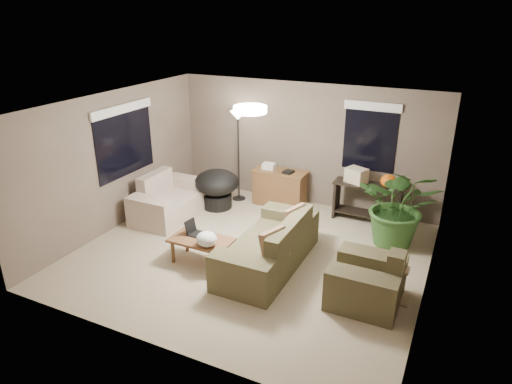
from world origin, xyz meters
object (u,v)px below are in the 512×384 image
at_px(floor_lamp, 238,126).
at_px(armchair, 367,282).
at_px(papasan_chair, 217,186).
at_px(coffee_table, 201,242).
at_px(desk, 280,188).
at_px(main_sofa, 271,249).
at_px(loveseat, 169,202).
at_px(cat_scratching_post, 399,286).
at_px(houseplant, 399,215).
at_px(console_table, 367,200).

bearing_deg(floor_lamp, armchair, -36.97).
relative_size(papasan_chair, floor_lamp, 0.55).
height_order(coffee_table, desk, desk).
distance_m(main_sofa, desk, 2.45).
distance_m(loveseat, cat_scratching_post, 4.65).
bearing_deg(main_sofa, cat_scratching_post, -1.66).
height_order(desk, papasan_chair, papasan_chair).
distance_m(papasan_chair, cat_scratching_post, 4.27).
distance_m(coffee_table, houseplant, 3.36).
xyz_separation_m(console_table, cat_scratching_post, (1.00, -2.37, -0.22)).
bearing_deg(main_sofa, coffee_table, -159.48).
bearing_deg(floor_lamp, loveseat, -121.90).
relative_size(console_table, houseplant, 0.88).
relative_size(main_sofa, desk, 2.00).
xyz_separation_m(loveseat, cat_scratching_post, (4.56, -0.92, -0.08)).
xyz_separation_m(loveseat, houseplant, (4.25, 0.71, 0.28)).
relative_size(floor_lamp, cat_scratching_post, 3.82).
bearing_deg(houseplant, desk, 163.62).
relative_size(main_sofa, cat_scratching_post, 4.40).
xyz_separation_m(main_sofa, loveseat, (-2.56, 0.86, 0.00)).
relative_size(armchair, floor_lamp, 0.52).
height_order(coffee_table, floor_lamp, floor_lamp).
bearing_deg(papasan_chair, main_sofa, -40.20).
bearing_deg(papasan_chair, cat_scratching_post, -23.27).
xyz_separation_m(loveseat, desk, (1.75, 1.45, 0.08)).
height_order(main_sofa, coffee_table, main_sofa).
relative_size(floor_lamp, houseplant, 1.30).
distance_m(coffee_table, cat_scratching_post, 3.05).
height_order(desk, console_table, same).
relative_size(armchair, console_table, 0.77).
xyz_separation_m(armchair, floor_lamp, (-3.32, 2.50, 1.30)).
height_order(floor_lamp, cat_scratching_post, floor_lamp).
bearing_deg(cat_scratching_post, console_table, 112.89).
relative_size(armchair, desk, 0.91).
bearing_deg(desk, houseplant, -16.38).
xyz_separation_m(main_sofa, cat_scratching_post, (1.99, -0.06, -0.08)).
bearing_deg(loveseat, desk, 39.61).
height_order(armchair, coffee_table, armchair).
relative_size(coffee_table, desk, 0.91).
xyz_separation_m(coffee_table, cat_scratching_post, (3.03, 0.33, -0.14)).
bearing_deg(desk, main_sofa, -70.47).
bearing_deg(loveseat, houseplant, 9.50).
distance_m(main_sofa, papasan_chair, 2.53).
bearing_deg(cat_scratching_post, papasan_chair, 156.73).
distance_m(main_sofa, cat_scratching_post, 1.99).
distance_m(loveseat, papasan_chair, 1.01).
bearing_deg(desk, cat_scratching_post, -40.07).
xyz_separation_m(main_sofa, papasan_chair, (-1.92, 1.63, 0.17)).
bearing_deg(console_table, desk, -179.73).
distance_m(houseplant, cat_scratching_post, 1.70).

